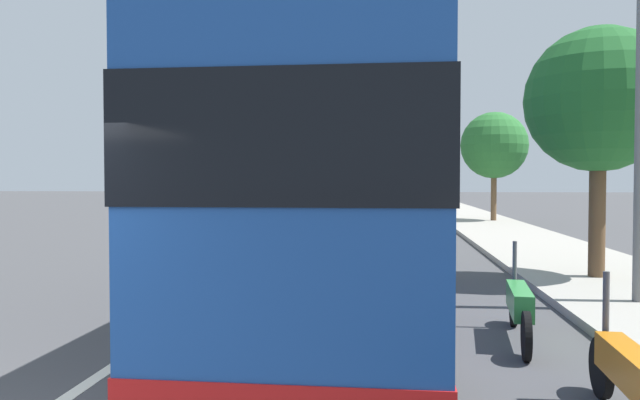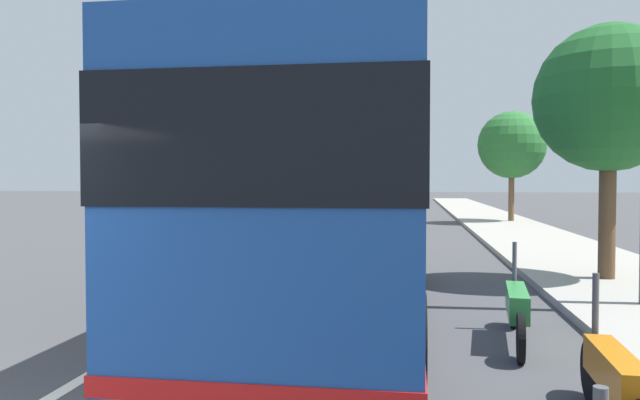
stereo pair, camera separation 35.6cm
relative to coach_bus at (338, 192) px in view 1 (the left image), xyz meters
The scene contains 10 objects.
sidewalk_curb 7.25m from the coach_bus, 48.69° to the right, with size 110.00×3.60×0.14m, color #9E998E.
lane_divider_line 5.52m from the coach_bus, 26.54° to the left, with size 110.00×0.16×0.01m, color silver.
coach_bus is the anchor object (origin of this frame).
motorcycle_angled 5.01m from the coach_bus, 144.68° to the right, with size 2.20×0.30×1.24m.
motorcycle_far_end 3.06m from the coach_bus, 113.86° to the right, with size 2.31×0.39×1.24m.
car_ahead_same_lane 23.43m from the coach_bus, 10.46° to the left, with size 4.45×1.90×1.38m.
car_far_distant 33.50m from the coach_bus, ahead, with size 4.52×1.99×1.46m.
car_behind_bus 21.56m from the coach_bus, ahead, with size 4.58×1.98×1.56m.
roadside_tree_mid_block 6.44m from the coach_bus, 53.50° to the right, with size 2.92×2.92×5.20m.
roadside_tree_far_block 22.32m from the coach_bus, 15.38° to the right, with size 3.26×3.26×5.47m.
Camera 1 is at (-3.80, -3.08, 2.09)m, focal length 34.06 mm.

